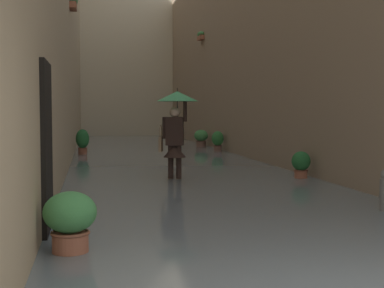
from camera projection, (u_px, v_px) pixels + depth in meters
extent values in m
plane|color=#605B56|center=(157.00, 159.00, 18.29)|extent=(74.35, 74.35, 0.00)
cube|color=slate|center=(157.00, 157.00, 18.28)|extent=(6.29, 35.74, 0.09)
cube|color=gray|center=(263.00, 38.00, 18.70)|extent=(1.80, 33.74, 8.16)
cube|color=#9E563D|center=(201.00, 38.00, 24.16)|extent=(0.20, 0.70, 0.18)
ellipsoid|color=#428947|center=(201.00, 34.00, 24.15)|extent=(0.28, 0.76, 0.24)
cube|color=black|center=(46.00, 151.00, 6.80)|extent=(0.08, 1.10, 2.20)
cube|color=#9E563D|center=(73.00, 6.00, 16.06)|extent=(0.20, 0.70, 0.18)
ellipsoid|color=#428947|center=(73.00, 1.00, 16.05)|extent=(0.28, 0.76, 0.24)
cube|color=beige|center=(126.00, 45.00, 33.42)|extent=(9.09, 1.80, 11.23)
cube|color=#4C4233|center=(171.00, 181.00, 12.13)|extent=(0.17, 0.26, 0.10)
cylinder|color=black|center=(171.00, 162.00, 12.10)|extent=(0.15, 0.15, 0.73)
cube|color=#4C4233|center=(179.00, 181.00, 12.11)|extent=(0.17, 0.26, 0.10)
cylinder|color=black|center=(179.00, 162.00, 12.08)|extent=(0.15, 0.15, 0.73)
cube|color=black|center=(175.00, 131.00, 12.05)|extent=(0.43, 0.32, 0.62)
cone|color=black|center=(175.00, 151.00, 12.08)|extent=(0.62, 0.62, 0.28)
sphere|color=#DBB293|center=(175.00, 112.00, 12.02)|extent=(0.23, 0.23, 0.23)
cylinder|color=black|center=(185.00, 111.00, 12.00)|extent=(0.10, 0.10, 0.44)
cylinder|color=black|center=(164.00, 128.00, 12.07)|extent=(0.10, 0.10, 0.48)
cylinder|color=black|center=(177.00, 107.00, 12.01)|extent=(0.02, 0.02, 0.45)
cone|color=#338C4C|center=(177.00, 96.00, 12.00)|extent=(0.92, 0.92, 0.22)
cylinder|color=black|center=(177.00, 90.00, 11.99)|extent=(0.01, 0.01, 0.08)
cube|color=#8C6B4C|center=(161.00, 144.00, 12.08)|extent=(0.14, 0.29, 0.32)
torus|color=#8C6B4C|center=(161.00, 132.00, 12.06)|extent=(0.11, 0.29, 0.30)
cylinder|color=brown|center=(218.00, 150.00, 20.33)|extent=(0.29, 0.29, 0.30)
torus|color=brown|center=(218.00, 146.00, 20.32)|extent=(0.33, 0.33, 0.04)
ellipsoid|color=#2D7033|center=(218.00, 138.00, 20.30)|extent=(0.45, 0.45, 0.54)
cylinder|color=#9E563D|center=(301.00, 176.00, 12.24)|extent=(0.28, 0.28, 0.26)
torus|color=brown|center=(301.00, 171.00, 12.23)|extent=(0.32, 0.32, 0.04)
ellipsoid|color=#23602D|center=(301.00, 161.00, 12.22)|extent=(0.42, 0.42, 0.43)
cylinder|color=brown|center=(201.00, 145.00, 22.96)|extent=(0.41, 0.41, 0.33)
torus|color=brown|center=(201.00, 141.00, 22.95)|extent=(0.44, 0.44, 0.04)
ellipsoid|color=#428947|center=(201.00, 135.00, 22.94)|extent=(0.58, 0.58, 0.47)
cylinder|color=#9E563D|center=(70.00, 247.00, 5.81)|extent=(0.38, 0.38, 0.30)
torus|color=brown|center=(70.00, 233.00, 5.80)|extent=(0.42, 0.42, 0.04)
ellipsoid|color=#428947|center=(70.00, 212.00, 5.79)|extent=(0.57, 0.57, 0.44)
cylinder|color=#9E563D|center=(83.00, 153.00, 18.87)|extent=(0.30, 0.30, 0.31)
torus|color=brown|center=(83.00, 148.00, 18.86)|extent=(0.33, 0.33, 0.04)
ellipsoid|color=#23602D|center=(83.00, 139.00, 18.84)|extent=(0.46, 0.46, 0.66)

